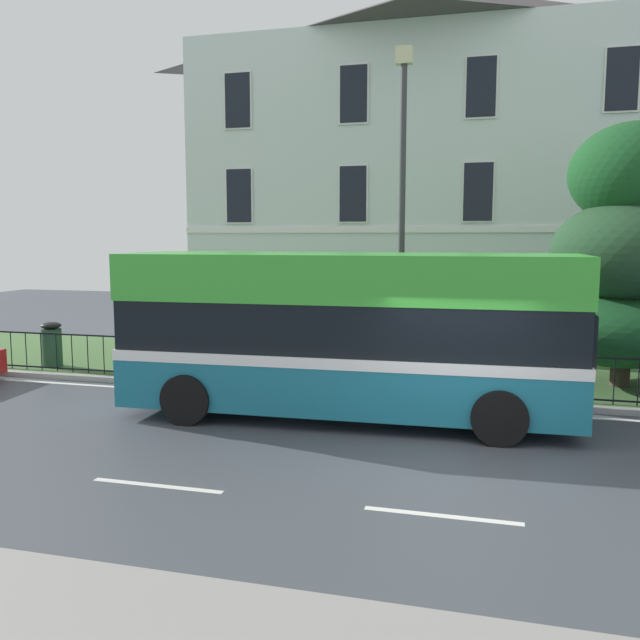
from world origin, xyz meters
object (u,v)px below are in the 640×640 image
object	(u,v)px
georgian_townhouse	(430,161)
single_decker_bus	(348,333)
street_lamp_post	(402,199)
litter_bin	(52,344)
evergreen_tree	(627,263)

from	to	relation	value
georgian_townhouse	single_decker_bus	bearing A→B (deg)	-90.61
georgian_townhouse	street_lamp_post	distance (m)	10.53
street_lamp_post	litter_bin	bearing A→B (deg)	179.83
georgian_townhouse	evergreen_tree	size ratio (longest dim) A/B	2.66
litter_bin	single_decker_bus	bearing A→B (deg)	-16.06
evergreen_tree	single_decker_bus	bearing A→B (deg)	-145.29
single_decker_bus	street_lamp_post	bearing A→B (deg)	72.67
single_decker_bus	litter_bin	bearing A→B (deg)	161.89
georgian_townhouse	litter_bin	bearing A→B (deg)	-129.89
evergreen_tree	street_lamp_post	size ratio (longest dim) A/B	0.79
evergreen_tree	street_lamp_post	xyz separation A→B (m)	(-4.85, -1.40, 1.41)
single_decker_bus	street_lamp_post	world-z (taller)	street_lamp_post
litter_bin	georgian_townhouse	bearing A→B (deg)	50.11
evergreen_tree	litter_bin	bearing A→B (deg)	-174.39
evergreen_tree	single_decker_bus	distance (m)	6.82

